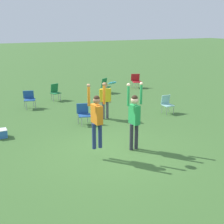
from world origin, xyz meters
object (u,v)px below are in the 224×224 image
object	(u,v)px
camping_chair_0	(55,91)
person_spectator_near	(105,97)
frisbee	(112,83)
camping_chair_4	(29,98)
person_defending	(134,115)
camping_chair_2	(105,85)
camping_chair_5	(84,112)
cooler_box	(1,133)
camping_chair_1	(136,80)
person_jumping	(97,115)
camping_chair_3	(167,103)

from	to	relation	value
camping_chair_0	person_spectator_near	world-z (taller)	person_spectator_near
frisbee	camping_chair_4	xyz separation A→B (m)	(-1.20, 6.78, -1.78)
person_defending	person_spectator_near	bearing A→B (deg)	167.18
camping_chair_2	camping_chair_0	bearing A→B (deg)	-21.28
camping_chair_0	camping_chair_5	bearing A→B (deg)	70.15
person_spectator_near	cooler_box	bearing A→B (deg)	-154.59
person_defending	camping_chair_1	world-z (taller)	person_defending
person_jumping	camping_chair_5	xyz separation A→B (m)	(0.84, 3.36, -0.90)
camping_chair_1	camping_chair_5	world-z (taller)	camping_chair_1
frisbee	camping_chair_2	distance (m)	9.23
camping_chair_2	person_spectator_near	bearing A→B (deg)	35.14
frisbee	person_spectator_near	distance (m)	4.04
camping_chair_0	camping_chair_5	size ratio (longest dim) A/B	1.05
camping_chair_1	person_defending	bearing A→B (deg)	79.26
frisbee	camping_chair_4	size ratio (longest dim) A/B	0.30
person_defending	camping_chair_0	size ratio (longest dim) A/B	2.52
camping_chair_1	cooler_box	size ratio (longest dim) A/B	2.12
person_jumping	camping_chair_2	world-z (taller)	person_jumping
camping_chair_1	camping_chair_2	distance (m)	2.53
person_defending	camping_chair_0	bearing A→B (deg)	179.78
camping_chair_1	camping_chair_3	size ratio (longest dim) A/B	1.06
camping_chair_2	camping_chair_5	world-z (taller)	camping_chair_2
frisbee	camping_chair_0	xyz separation A→B (m)	(0.38, 7.81, -1.78)
camping_chair_0	person_jumping	bearing A→B (deg)	64.55
frisbee	person_spectator_near	world-z (taller)	frisbee
frisbee	camping_chair_1	size ratio (longest dim) A/B	0.29
camping_chair_3	camping_chair_4	bearing A→B (deg)	-33.89
camping_chair_5	camping_chair_2	bearing A→B (deg)	-107.14
person_jumping	camping_chair_4	bearing A→B (deg)	2.28
camping_chair_3	cooler_box	world-z (taller)	camping_chair_3
camping_chair_5	person_spectator_near	distance (m)	1.22
frisbee	camping_chair_3	distance (m)	5.63
camping_chair_4	cooler_box	xyz separation A→B (m)	(-1.79, -3.69, -0.36)
frisbee	camping_chair_2	bearing A→B (deg)	66.80
camping_chair_1	camping_chair_3	world-z (taller)	camping_chair_1
person_jumping	person_defending	bearing A→B (deg)	-90.00
camping_chair_2	cooler_box	distance (m)	8.40
camping_chair_0	camping_chair_4	distance (m)	1.89
person_defending	cooler_box	world-z (taller)	person_defending
camping_chair_1	cooler_box	world-z (taller)	camping_chair_1
person_spectator_near	frisbee	bearing A→B (deg)	-91.91
camping_chair_4	camping_chair_2	bearing A→B (deg)	-146.87
camping_chair_5	person_jumping	bearing A→B (deg)	91.92
frisbee	camping_chair_4	distance (m)	7.11
camping_chair_0	camping_chair_2	xyz separation A→B (m)	(3.18, 0.51, -0.03)
frisbee	person_spectator_near	xyz separation A→B (m)	(1.39, 3.55, -1.34)
frisbee	camping_chair_5	world-z (taller)	frisbee
person_jumping	cooler_box	world-z (taller)	person_jumping
camping_chair_1	camping_chair_3	bearing A→B (deg)	93.24
frisbee	camping_chair_5	xyz separation A→B (m)	(0.30, 3.30, -1.81)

